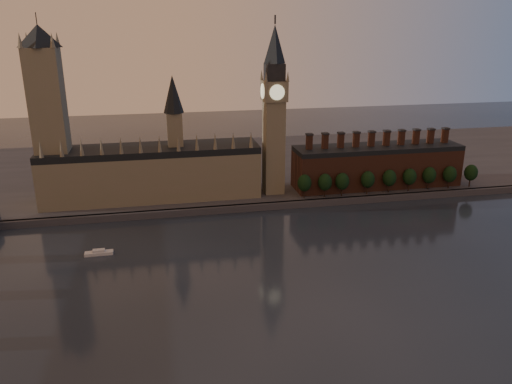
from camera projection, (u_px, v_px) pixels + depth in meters
ground at (309, 281)px, 216.58m from camera, size 900.00×900.00×0.00m
north_bank at (240, 167)px, 381.24m from camera, size 900.00×182.00×4.00m
palace_of_westminster at (153, 170)px, 304.21m from camera, size 130.00×30.30×74.00m
victoria_tower at (49, 112)px, 281.83m from camera, size 24.00×24.00×108.00m
big_ben at (274, 109)px, 302.39m from camera, size 15.00×15.00×107.00m
chimney_block at (377, 165)px, 328.06m from camera, size 110.00×25.00×37.00m
embankment_tree_0 at (304, 183)px, 305.81m from camera, size 8.60×8.60×14.88m
embankment_tree_1 at (325, 182)px, 307.39m from camera, size 8.60×8.60×14.88m
embankment_tree_2 at (342, 181)px, 309.01m from camera, size 8.60×8.60×14.88m
embankment_tree_3 at (368, 180)px, 312.62m from camera, size 8.60×8.60×14.88m
embankment_tree_4 at (389, 178)px, 315.77m from camera, size 8.60×8.60×14.88m
embankment_tree_5 at (410, 177)px, 318.34m from camera, size 8.60×8.60×14.88m
embankment_tree_6 at (429, 175)px, 321.59m from camera, size 8.60×8.60×14.88m
embankment_tree_7 at (450, 174)px, 323.49m from camera, size 8.60×8.60×14.88m
embankment_tree_8 at (471, 173)px, 327.02m from camera, size 8.60×8.60×14.88m
river_boat at (99, 253)px, 241.37m from camera, size 13.37×3.95×2.67m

